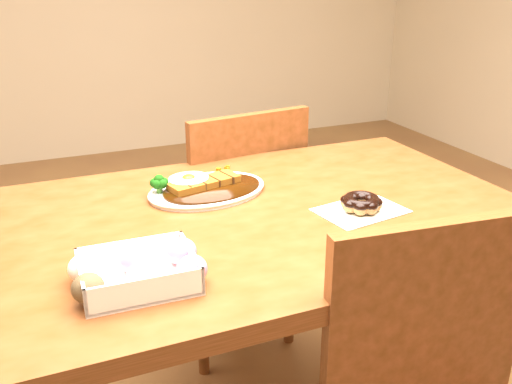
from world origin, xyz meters
name	(u,v)px	position (x,y,z in m)	size (l,w,h in m)	color
table	(268,248)	(0.00, 0.00, 0.65)	(1.20, 0.80, 0.75)	#512C10
chair_far	(232,221)	(0.11, 0.54, 0.48)	(0.47, 0.47, 0.87)	#512C10
katsu_curry_plate	(205,187)	(-0.10, 0.16, 0.76)	(0.32, 0.26, 0.06)	white
donut_box	(138,270)	(-0.34, -0.21, 0.78)	(0.23, 0.16, 0.06)	white
pon_de_ring	(361,203)	(0.19, -0.09, 0.77)	(0.21, 0.16, 0.04)	silver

